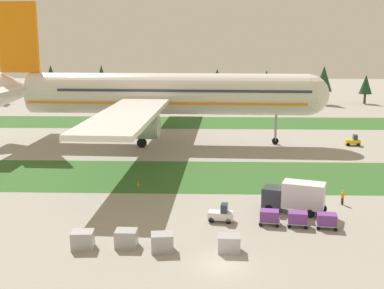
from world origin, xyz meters
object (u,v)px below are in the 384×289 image
object	(u,v)px
cargo_dolly_third	(327,220)
taxiway_marker_1	(308,187)
cargo_dolly_lead	(269,216)
ground_crew_loader	(343,197)
taxiway_marker_0	(138,183)
ground_crew_marshaller	(301,194)
uld_container_0	(83,240)
baggage_tug	(221,214)
uld_container_2	(229,243)
uld_container_1	(126,238)
airliner	(159,93)
pushback_tractor	(353,141)
cargo_dolly_second	(298,218)
catering_truck	(295,196)
uld_container_3	(162,242)

from	to	relation	value
cargo_dolly_third	taxiway_marker_1	size ratio (longest dim) A/B	4.09
cargo_dolly_lead	cargo_dolly_third	bearing A→B (deg)	-90.00
ground_crew_loader	taxiway_marker_0	size ratio (longest dim) A/B	2.50
ground_crew_marshaller	uld_container_0	xyz separation A→B (m)	(-22.64, -13.74, -0.12)
baggage_tug	uld_container_2	xyz separation A→B (m)	(0.50, -7.45, -0.04)
uld_container_1	airliner	bearing A→B (deg)	91.54
ground_crew_loader	uld_container_1	world-z (taller)	ground_crew_loader
cargo_dolly_third	pushback_tractor	xyz separation A→B (m)	(14.28, 40.12, -0.10)
cargo_dolly_second	uld_container_0	xyz separation A→B (m)	(-20.83, -5.99, -0.10)
catering_truck	ground_crew_loader	size ratio (longest dim) A/B	4.21
uld_container_3	taxiway_marker_1	size ratio (longest dim) A/B	3.42
pushback_tractor	taxiway_marker_0	world-z (taller)	pushback_tractor
uld_container_2	taxiway_marker_1	bearing A→B (deg)	60.07
cargo_dolly_second	ground_crew_loader	bearing A→B (deg)	-34.53
cargo_dolly_lead	uld_container_2	xyz separation A→B (m)	(-4.47, -6.72, -0.15)
cargo_dolly_second	ground_crew_marshaller	xyz separation A→B (m)	(1.81, 7.75, 0.03)
pushback_tractor	ground_crew_marshaller	world-z (taller)	pushback_tractor
ground_crew_marshaller	cargo_dolly_lead	bearing A→B (deg)	178.21
cargo_dolly_third	taxiway_marker_0	xyz separation A→B (m)	(-21.27, 14.02, -0.57)
catering_truck	cargo_dolly_second	bearing A→B (deg)	-166.77
uld_container_0	taxiway_marker_0	size ratio (longest dim) A/B	2.88
uld_container_2	cargo_dolly_lead	bearing A→B (deg)	56.35
baggage_tug	taxiway_marker_0	xyz separation A→B (m)	(-10.56, 12.46, -0.47)
uld_container_0	uld_container_3	distance (m)	7.40
uld_container_2	uld_container_3	size ratio (longest dim) A/B	1.00
ground_crew_marshaller	uld_container_2	bearing A→B (deg)	177.68
cargo_dolly_lead	uld_container_2	size ratio (longest dim) A/B	1.20
airliner	uld_container_1	world-z (taller)	airliner
ground_crew_marshaller	uld_container_3	distance (m)	20.79
baggage_tug	uld_container_3	distance (m)	9.38
ground_crew_loader	uld_container_0	bearing A→B (deg)	-75.50
baggage_tug	taxiway_marker_0	size ratio (longest dim) A/B	3.97
cargo_dolly_lead	pushback_tractor	xyz separation A→B (m)	(20.02, 39.28, -0.10)
ground_crew_marshaller	uld_container_2	world-z (taller)	ground_crew_marshaller
ground_crew_loader	baggage_tug	bearing A→B (deg)	-78.76
baggage_tug	taxiway_marker_1	xyz separation A→B (m)	(11.45, 11.57, -0.52)
cargo_dolly_second	cargo_dolly_third	size ratio (longest dim) A/B	1.00
pushback_tractor	uld_container_2	xyz separation A→B (m)	(-24.50, -46.00, -0.04)
airliner	cargo_dolly_lead	distance (m)	44.36
ground_crew_marshaller	ground_crew_loader	bearing A→B (deg)	-68.93
cargo_dolly_second	taxiway_marker_0	distance (m)	22.89
baggage_tug	uld_container_3	size ratio (longest dim) A/B	1.38
baggage_tug	uld_container_0	xyz separation A→B (m)	(-12.99, -7.13, 0.01)
uld_container_1	taxiway_marker_0	world-z (taller)	uld_container_1
cargo_dolly_second	catering_truck	world-z (taller)	catering_truck
cargo_dolly_lead	ground_crew_marshaller	distance (m)	8.70
airliner	cargo_dolly_third	bearing A→B (deg)	29.26
cargo_dolly_second	uld_container_2	world-z (taller)	cargo_dolly_second
ground_crew_loader	uld_container_3	distance (m)	23.95
uld_container_3	taxiway_marker_0	distance (m)	20.59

